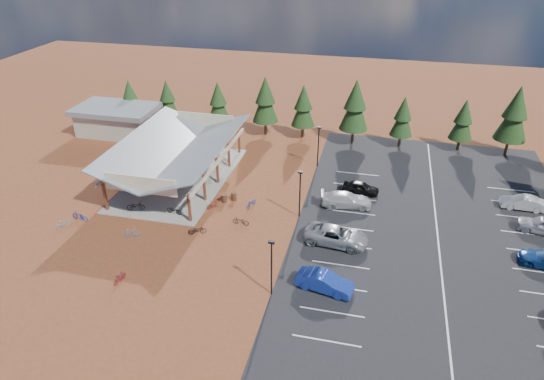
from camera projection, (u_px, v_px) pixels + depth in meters
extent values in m
plane|color=brown|center=(246.00, 221.00, 48.54)|extent=(140.00, 140.00, 0.00)
cube|color=black|center=(437.00, 228.00, 47.31)|extent=(27.00, 44.00, 0.04)
cube|color=gray|center=(181.00, 178.00, 56.51)|extent=(10.60, 18.60, 0.10)
cube|color=#502517|center=(105.00, 197.00, 49.55)|extent=(0.25, 0.25, 3.00)
cube|color=#502517|center=(125.00, 178.00, 53.12)|extent=(0.25, 0.25, 3.00)
cube|color=#502517|center=(143.00, 162.00, 56.70)|extent=(0.25, 0.25, 3.00)
cube|color=#502517|center=(158.00, 148.00, 60.27)|extent=(0.25, 0.25, 3.00)
cube|color=#502517|center=(172.00, 135.00, 63.84)|extent=(0.25, 0.25, 3.00)
cube|color=#502517|center=(189.00, 208.00, 47.68)|extent=(0.25, 0.25, 3.00)
cube|color=#502517|center=(204.00, 188.00, 51.25)|extent=(0.25, 0.25, 3.00)
cube|color=#502517|center=(217.00, 170.00, 54.82)|extent=(0.25, 0.25, 3.00)
cube|color=#502517|center=(229.00, 155.00, 58.39)|extent=(0.25, 0.25, 3.00)
cube|color=#502517|center=(239.00, 142.00, 61.96)|extent=(0.25, 0.25, 3.00)
cube|color=beige|center=(138.00, 150.00, 56.05)|extent=(0.22, 18.00, 0.35)
cube|color=beige|center=(220.00, 159.00, 54.01)|extent=(0.22, 18.00, 0.35)
cube|color=slate|center=(154.00, 145.00, 55.19)|extent=(5.85, 19.40, 2.13)
cube|color=slate|center=(202.00, 150.00, 54.00)|extent=(5.85, 19.40, 2.13)
cube|color=beige|center=(141.00, 185.00, 46.99)|extent=(7.50, 0.15, 1.80)
cube|color=beige|center=(206.00, 120.00, 62.30)|extent=(7.50, 0.15, 1.80)
cube|color=#ADA593|center=(118.00, 122.00, 67.97)|extent=(10.00, 6.00, 3.20)
cube|color=slate|center=(115.00, 109.00, 67.02)|extent=(11.00, 7.00, 0.70)
cylinder|color=black|center=(271.00, 269.00, 37.80)|extent=(0.14, 0.14, 5.00)
cube|color=black|center=(271.00, 242.00, 36.57)|extent=(0.50, 0.25, 0.18)
cylinder|color=black|center=(300.00, 195.00, 48.01)|extent=(0.14, 0.14, 5.00)
cube|color=black|center=(301.00, 172.00, 46.77)|extent=(0.50, 0.25, 0.18)
cylinder|color=black|center=(318.00, 147.00, 58.22)|extent=(0.14, 0.14, 5.00)
cube|color=black|center=(319.00, 127.00, 56.98)|extent=(0.50, 0.25, 0.18)
cylinder|color=#442818|center=(224.00, 198.00, 51.57)|extent=(0.60, 0.60, 0.90)
cylinder|color=#442818|center=(234.00, 196.00, 51.98)|extent=(0.60, 0.60, 0.90)
cylinder|color=#382314|center=(133.00, 118.00, 71.64)|extent=(0.36, 0.36, 1.60)
cone|color=black|center=(131.00, 100.00, 70.31)|extent=(2.82, 2.82, 3.85)
cone|color=black|center=(129.00, 90.00, 69.54)|extent=(2.18, 2.18, 2.89)
cylinder|color=#382314|center=(170.00, 120.00, 70.85)|extent=(0.36, 0.36, 1.66)
cone|color=black|center=(168.00, 102.00, 69.48)|extent=(2.93, 2.93, 3.99)
cone|color=black|center=(167.00, 90.00, 68.68)|extent=(2.26, 2.26, 2.99)
cylinder|color=#382314|center=(220.00, 126.00, 68.76)|extent=(0.36, 0.36, 1.77)
cone|color=black|center=(218.00, 105.00, 67.30)|extent=(3.11, 3.11, 4.25)
cone|color=black|center=(218.00, 93.00, 66.44)|extent=(2.41, 2.41, 3.18)
cylinder|color=#382314|center=(265.00, 127.00, 67.85)|extent=(0.36, 0.36, 2.02)
cone|color=black|center=(265.00, 104.00, 66.18)|extent=(3.56, 3.56, 4.85)
cone|color=black|center=(265.00, 90.00, 65.20)|extent=(2.75, 2.75, 3.64)
cylinder|color=#382314|center=(302.00, 131.00, 66.92)|extent=(0.36, 0.36, 1.82)
cone|color=black|center=(303.00, 110.00, 65.42)|extent=(3.20, 3.20, 4.36)
cone|color=black|center=(304.00, 97.00, 64.54)|extent=(2.47, 2.47, 3.27)
cylinder|color=#382314|center=(352.00, 136.00, 64.95)|extent=(0.36, 0.36, 2.16)
cone|color=black|center=(355.00, 110.00, 63.17)|extent=(3.80, 3.80, 5.18)
cone|color=black|center=(356.00, 94.00, 62.12)|extent=(2.93, 2.93, 3.88)
cylinder|color=#382314|center=(400.00, 141.00, 64.20)|extent=(0.36, 0.36, 1.68)
cone|color=black|center=(402.00, 120.00, 62.81)|extent=(2.96, 2.96, 4.04)
cone|color=black|center=(404.00, 108.00, 62.00)|extent=(2.29, 2.29, 3.03)
cylinder|color=#382314|center=(458.00, 144.00, 63.12)|extent=(0.36, 0.36, 1.69)
cone|color=black|center=(463.00, 124.00, 61.72)|extent=(2.98, 2.98, 4.07)
cone|color=black|center=(465.00, 111.00, 60.90)|extent=(2.30, 2.30, 3.05)
cylinder|color=#382314|center=(507.00, 147.00, 61.70)|extent=(0.36, 0.36, 2.23)
cone|color=black|center=(514.00, 119.00, 59.87)|extent=(3.92, 3.92, 5.35)
cone|color=black|center=(518.00, 102.00, 58.78)|extent=(3.03, 3.03, 4.01)
imported|color=black|center=(136.00, 206.00, 49.96)|extent=(1.91, 1.14, 0.95)
imported|color=#92969B|center=(152.00, 180.00, 55.03)|extent=(1.66, 0.90, 0.96)
imported|color=#103B96|center=(170.00, 170.00, 57.22)|extent=(1.71, 0.90, 0.86)
imported|color=maroon|center=(193.00, 153.00, 61.36)|extent=(1.58, 0.67, 0.92)
imported|color=black|center=(174.00, 210.00, 49.32)|extent=(1.74, 0.82, 0.88)
imported|color=#97989E|center=(206.00, 180.00, 54.90)|extent=(1.61, 0.76, 0.93)
imported|color=navy|center=(202.00, 169.00, 57.43)|extent=(1.65, 0.66, 0.85)
imported|color=maroon|center=(221.00, 159.00, 59.70)|extent=(1.77, 0.57, 1.06)
imported|color=gray|center=(63.00, 223.00, 47.27)|extent=(1.00, 1.55, 0.90)
imported|color=#13229C|center=(80.00, 216.00, 48.39)|extent=(1.97, 0.96, 0.99)
imported|color=maroon|center=(120.00, 277.00, 40.09)|extent=(0.65, 1.55, 0.90)
imported|color=black|center=(197.00, 230.00, 46.28)|extent=(1.84, 1.23, 0.91)
imported|color=gray|center=(132.00, 233.00, 45.75)|extent=(1.68, 0.90, 0.97)
imported|color=navy|center=(252.00, 203.00, 50.78)|extent=(1.02, 1.73, 0.86)
imported|color=maroon|center=(213.00, 204.00, 50.49)|extent=(1.36, 1.36, 0.90)
imported|color=black|center=(241.00, 221.00, 47.69)|extent=(1.70, 0.68, 0.88)
imported|color=navy|center=(324.00, 282.00, 39.03)|extent=(4.92, 2.51, 1.55)
imported|color=gray|center=(336.00, 236.00, 44.71)|extent=(6.15, 3.29, 1.64)
imported|color=#B6B6B6|center=(346.00, 200.00, 50.62)|extent=(5.57, 2.94, 1.54)
imported|color=black|center=(361.00, 188.00, 53.12)|extent=(4.05, 1.95, 1.34)
imported|color=#9E9FA6|center=(544.00, 225.00, 46.26)|extent=(5.10, 2.80, 1.64)
imported|color=#B7B7B7|center=(522.00, 203.00, 50.19)|extent=(4.36, 1.65, 1.42)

